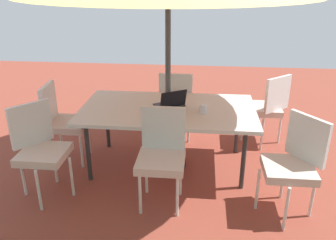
{
  "coord_description": "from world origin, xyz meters",
  "views": [
    {
      "loc": [
        -0.38,
        3.78,
        2.2
      ],
      "look_at": [
        0.0,
        0.0,
        0.6
      ],
      "focal_mm": 37.83,
      "sensor_mm": 36.0,
      "label": 1
    }
  ],
  "objects_px": {
    "chair_east": "(63,119)",
    "chair_south": "(177,101)",
    "dining_table": "(168,112)",
    "chair_southwest": "(267,106)",
    "chair_northeast": "(40,147)",
    "cup": "(204,109)",
    "chair_north": "(162,153)",
    "chair_northwest": "(294,162)",
    "laptop": "(171,103)"
  },
  "relations": [
    {
      "from": "chair_north",
      "to": "chair_northeast",
      "type": "xyz_separation_m",
      "value": [
        1.25,
        -0.01,
        0.0
      ]
    },
    {
      "from": "dining_table",
      "to": "chair_northwest",
      "type": "relative_size",
      "value": 2.04
    },
    {
      "from": "cup",
      "to": "chair_northwest",
      "type": "bearing_deg",
      "value": 142.67
    },
    {
      "from": "chair_east",
      "to": "chair_northwest",
      "type": "bearing_deg",
      "value": -110.86
    },
    {
      "from": "chair_northeast",
      "to": "chair_south",
      "type": "bearing_deg",
      "value": -0.44
    },
    {
      "from": "chair_north",
      "to": "dining_table",
      "type": "bearing_deg",
      "value": 91.57
    },
    {
      "from": "chair_south",
      "to": "cup",
      "type": "distance_m",
      "value": 1.0
    },
    {
      "from": "chair_northeast",
      "to": "cup",
      "type": "height_order",
      "value": "chair_northeast"
    },
    {
      "from": "chair_southwest",
      "to": "laptop",
      "type": "height_order",
      "value": "chair_southwest"
    },
    {
      "from": "dining_table",
      "to": "laptop",
      "type": "bearing_deg",
      "value": -120.92
    },
    {
      "from": "chair_northeast",
      "to": "cup",
      "type": "xyz_separation_m",
      "value": [
        -1.64,
        -0.59,
        0.25
      ]
    },
    {
      "from": "dining_table",
      "to": "chair_southwest",
      "type": "relative_size",
      "value": 2.04
    },
    {
      "from": "chair_east",
      "to": "chair_north",
      "type": "xyz_separation_m",
      "value": [
        -1.29,
        0.73,
        0.0
      ]
    },
    {
      "from": "chair_north",
      "to": "cup",
      "type": "relative_size",
      "value": 9.48
    },
    {
      "from": "dining_table",
      "to": "chair_south",
      "type": "xyz_separation_m",
      "value": [
        -0.04,
        -0.78,
        -0.15
      ]
    },
    {
      "from": "chair_south",
      "to": "chair_northwest",
      "type": "relative_size",
      "value": 1.0
    },
    {
      "from": "dining_table",
      "to": "chair_northeast",
      "type": "distance_m",
      "value": 1.44
    },
    {
      "from": "dining_table",
      "to": "chair_northwest",
      "type": "bearing_deg",
      "value": 148.47
    },
    {
      "from": "cup",
      "to": "chair_northeast",
      "type": "bearing_deg",
      "value": 19.91
    },
    {
      "from": "dining_table",
      "to": "cup",
      "type": "relative_size",
      "value": 19.3
    },
    {
      "from": "chair_east",
      "to": "chair_northeast",
      "type": "distance_m",
      "value": 0.73
    },
    {
      "from": "dining_table",
      "to": "chair_north",
      "type": "relative_size",
      "value": 2.04
    },
    {
      "from": "chair_east",
      "to": "cup",
      "type": "height_order",
      "value": "chair_east"
    },
    {
      "from": "dining_table",
      "to": "chair_south",
      "type": "bearing_deg",
      "value": -93.18
    },
    {
      "from": "dining_table",
      "to": "cup",
      "type": "height_order",
      "value": "cup"
    },
    {
      "from": "dining_table",
      "to": "chair_southwest",
      "type": "distance_m",
      "value": 1.45
    },
    {
      "from": "chair_east",
      "to": "chair_south",
      "type": "bearing_deg",
      "value": -63.46
    },
    {
      "from": "dining_table",
      "to": "chair_northeast",
      "type": "relative_size",
      "value": 2.04
    },
    {
      "from": "chair_north",
      "to": "laptop",
      "type": "height_order",
      "value": "chair_north"
    },
    {
      "from": "chair_north",
      "to": "chair_northeast",
      "type": "distance_m",
      "value": 1.25
    },
    {
      "from": "chair_east",
      "to": "laptop",
      "type": "distance_m",
      "value": 1.33
    },
    {
      "from": "chair_southwest",
      "to": "chair_north",
      "type": "relative_size",
      "value": 1.0
    },
    {
      "from": "laptop",
      "to": "chair_southwest",
      "type": "bearing_deg",
      "value": 176.92
    },
    {
      "from": "chair_southwest",
      "to": "chair_northeast",
      "type": "height_order",
      "value": "same"
    },
    {
      "from": "chair_northwest",
      "to": "laptop",
      "type": "height_order",
      "value": "chair_northwest"
    },
    {
      "from": "chair_southwest",
      "to": "chair_northeast",
      "type": "distance_m",
      "value": 2.87
    },
    {
      "from": "chair_north",
      "to": "chair_southwest",
      "type": "bearing_deg",
      "value": 50.35
    },
    {
      "from": "dining_table",
      "to": "chair_northeast",
      "type": "height_order",
      "value": "chair_northeast"
    },
    {
      "from": "laptop",
      "to": "cup",
      "type": "xyz_separation_m",
      "value": [
        -0.38,
        0.17,
        0.0
      ]
    },
    {
      "from": "chair_southwest",
      "to": "chair_south",
      "type": "xyz_separation_m",
      "value": [
        1.2,
        -0.05,
        0.0
      ]
    },
    {
      "from": "chair_east",
      "to": "cup",
      "type": "xyz_separation_m",
      "value": [
        -1.68,
        0.13,
        0.25
      ]
    },
    {
      "from": "dining_table",
      "to": "chair_east",
      "type": "bearing_deg",
      "value": -0.41
    },
    {
      "from": "dining_table",
      "to": "chair_north",
      "type": "bearing_deg",
      "value": 90.76
    },
    {
      "from": "chair_east",
      "to": "chair_northwest",
      "type": "distance_m",
      "value": 2.66
    },
    {
      "from": "chair_east",
      "to": "chair_south",
      "type": "distance_m",
      "value": 1.53
    },
    {
      "from": "chair_southwest",
      "to": "chair_northeast",
      "type": "relative_size",
      "value": 1.0
    },
    {
      "from": "chair_northeast",
      "to": "chair_northwest",
      "type": "height_order",
      "value": "same"
    },
    {
      "from": "chair_south",
      "to": "chair_southwest",
      "type": "bearing_deg",
      "value": -179.89
    },
    {
      "from": "chair_northwest",
      "to": "chair_northeast",
      "type": "bearing_deg",
      "value": -128.59
    },
    {
      "from": "chair_east",
      "to": "chair_south",
      "type": "height_order",
      "value": "same"
    }
  ]
}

